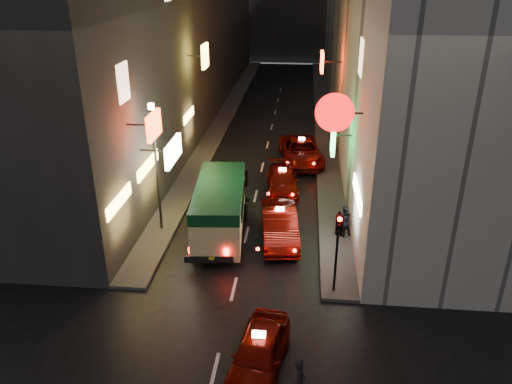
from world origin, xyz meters
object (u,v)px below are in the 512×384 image
(minibus, at_px, (220,204))
(taxi_near, at_px, (259,351))
(lamp_post, at_px, (156,160))
(traffic_light, at_px, (338,236))
(pedestrian_crossing, at_px, (300,377))

(minibus, height_order, taxi_near, minibus)
(minibus, distance_m, taxi_near, 9.08)
(minibus, height_order, lamp_post, lamp_post)
(lamp_post, bearing_deg, minibus, -3.37)
(traffic_light, xyz_separation_m, lamp_post, (-8.20, 4.53, 1.04))
(pedestrian_crossing, xyz_separation_m, lamp_post, (-6.92, 9.92, 2.85))
(taxi_near, height_order, traffic_light, traffic_light)
(minibus, relative_size, traffic_light, 1.81)
(minibus, relative_size, taxi_near, 1.23)
(traffic_light, relative_size, lamp_post, 0.56)
(minibus, bearing_deg, pedestrian_crossing, -67.92)
(taxi_near, relative_size, traffic_light, 1.47)
(taxi_near, height_order, pedestrian_crossing, pedestrian_crossing)
(lamp_post, bearing_deg, traffic_light, -28.91)
(minibus, relative_size, pedestrian_crossing, 3.63)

